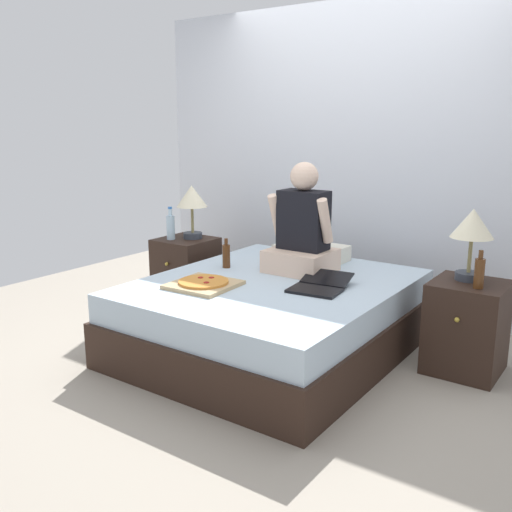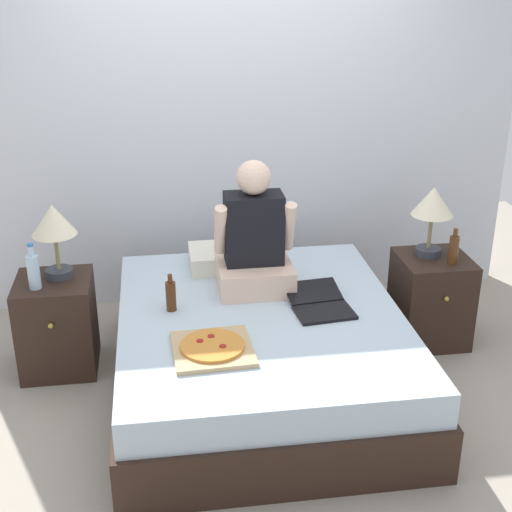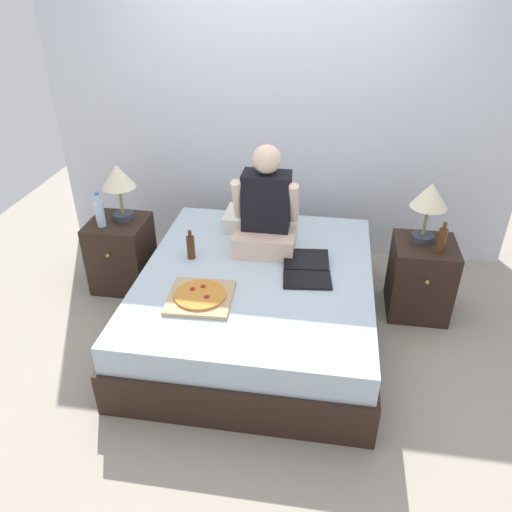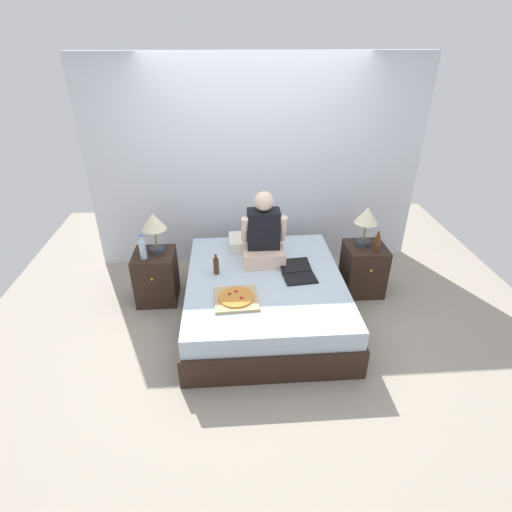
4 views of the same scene
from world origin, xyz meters
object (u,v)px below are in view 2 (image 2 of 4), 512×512
Objects in this scene: nightstand_left at (57,324)px; pizza_box at (213,348)px; laptop at (320,305)px; beer_bottle_on_bed at (171,295)px; lamp_on_right_nightstand at (433,206)px; nightstand_right at (431,299)px; bed at (261,352)px; water_bottle at (33,270)px; person_seated at (254,242)px; beer_bottle at (454,249)px; lamp_on_left_nightstand at (54,225)px.

nightstand_left is 1.39× the size of pizza_box.
laptop is 2.03× the size of beer_bottle_on_bed.
lamp_on_right_nightstand reaches higher than nightstand_left.
beer_bottle_on_bed is (-1.67, -0.31, 0.30)m from nightstand_right.
lamp_on_right_nightstand is 1.01× the size of laptop.
water_bottle is at bearing 165.29° from bed.
laptop is (0.33, -0.34, -0.27)m from person_seated.
beer_bottle reaches higher than beer_bottle_on_bed.
water_bottle is 1.20× the size of beer_bottle.
lamp_on_right_nightstand reaches higher than pizza_box.
nightstand_right is 1.69m from pizza_box.
lamp_on_left_nightstand is 1.00× the size of lamp_on_right_nightstand.
lamp_on_left_nightstand reaches higher than bed.
beer_bottle is at bearing 14.39° from bed.
water_bottle is 1.27m from person_seated.
lamp_on_right_nightstand is (2.32, 0.05, 0.62)m from nightstand_left.
pizza_box is at bearing -151.85° from nightstand_right.
water_bottle is 1.25× the size of beer_bottle_on_bed.
beer_bottle is (2.50, -0.01, -0.02)m from water_bottle.
nightstand_left is 1.00× the size of nightstand_right.
lamp_on_right_nightstand is 1.15m from person_seated.
bed is at bearing 50.79° from pizza_box.
laptop is at bearing -11.39° from water_bottle.
pizza_box is at bearing -129.21° from bed.
beer_bottle_on_bed is (-1.74, -0.21, -0.09)m from beer_bottle.
lamp_on_right_nightstand reaches higher than beer_bottle_on_bed.
lamp_on_right_nightstand is 0.29m from beer_bottle.
lamp_on_left_nightstand is 0.77× the size of nightstand_right.
bed is 1.40m from lamp_on_right_nightstand.
water_bottle reaches higher than bed.
lamp_on_left_nightstand is 1.63× the size of water_bottle.
laptop is at bearing 1.27° from bed.
laptop is 1.07× the size of pizza_box.
lamp_on_right_nightstand is 1.96× the size of beer_bottle.
beer_bottle is 1.75m from beer_bottle_on_bed.
water_bottle is 1.64m from laptop.
nightstand_left is 2.35m from nightstand_right.
beer_bottle is (0.07, -0.10, 0.39)m from nightstand_right.
lamp_on_left_nightstand is 0.80m from beer_bottle_on_bed.
water_bottle is (-0.08, -0.09, 0.40)m from nightstand_left.
nightstand_right is at bearing 0.00° from nightstand_left.
bed is 2.44× the size of person_seated.
lamp_on_left_nightstand is 2.05× the size of beer_bottle_on_bed.
beer_bottle is 0.55× the size of pizza_box.
beer_bottle is at bearing -54.99° from nightstand_right.
nightstand_right is at bearing 3.57° from person_seated.
nightstand_left is at bearing 155.66° from beer_bottle_on_bed.
bed is at bearing -19.64° from nightstand_left.
nightstand_right is at bearing -1.24° from lamp_on_left_nightstand.
laptop is (1.52, -0.41, 0.22)m from nightstand_left.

